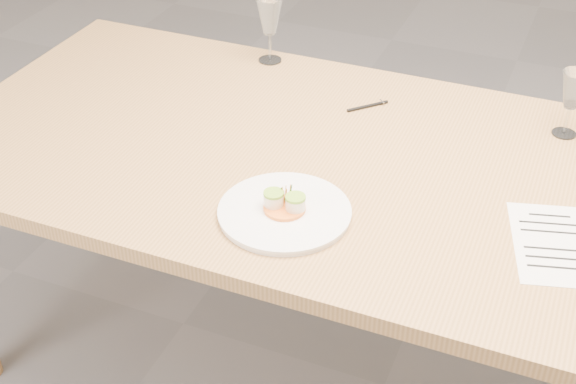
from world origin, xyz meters
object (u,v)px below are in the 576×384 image
at_px(dinner_plate, 285,211).
at_px(ballpoint_pen, 368,106).
at_px(recipe_sheet, 565,244).
at_px(wine_glass_0, 269,17).
at_px(dining_table, 404,196).
at_px(wine_glass_1, 573,92).

height_order(dinner_plate, ballpoint_pen, dinner_plate).
height_order(recipe_sheet, wine_glass_0, wine_glass_0).
relative_size(dining_table, dinner_plate, 8.09).
xyz_separation_m(ballpoint_pen, wine_glass_0, (-0.36, 0.16, 0.13)).
xyz_separation_m(dining_table, wine_glass_1, (0.33, 0.33, 0.19)).
xyz_separation_m(recipe_sheet, wine_glass_1, (-0.06, 0.47, 0.12)).
height_order(dining_table, wine_glass_0, wine_glass_0).
bearing_deg(dining_table, dinner_plate, -127.07).
xyz_separation_m(dining_table, dinner_plate, (-0.20, -0.27, 0.08)).
bearing_deg(ballpoint_pen, dinner_plate, -138.71).
xyz_separation_m(ballpoint_pen, wine_glass_1, (0.51, 0.06, 0.12)).
height_order(dining_table, recipe_sheet, recipe_sheet).
bearing_deg(recipe_sheet, wine_glass_1, 81.88).
distance_m(dining_table, wine_glass_1, 0.50).
distance_m(dining_table, dinner_plate, 0.35).
distance_m(recipe_sheet, wine_glass_1, 0.49).
height_order(dining_table, ballpoint_pen, ballpoint_pen).
height_order(dining_table, dinner_plate, dinner_plate).
bearing_deg(dinner_plate, dining_table, 52.93).
bearing_deg(wine_glass_1, ballpoint_pen, -173.36).
bearing_deg(recipe_sheet, dinner_plate, 177.23).
distance_m(dining_table, wine_glass_0, 0.72).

